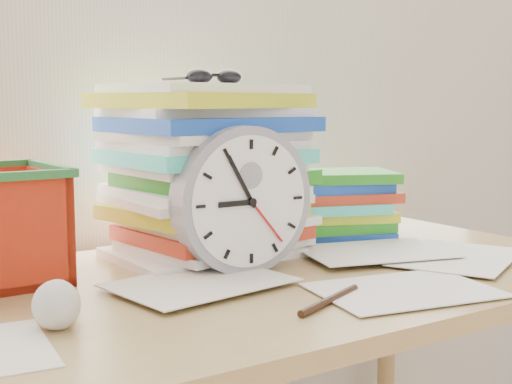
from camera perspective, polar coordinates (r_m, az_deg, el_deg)
desk at (r=1.21m, az=-2.11°, el=-10.39°), size 1.40×0.70×0.75m
paper_stack at (r=1.35m, az=-3.75°, el=1.69°), size 0.41×0.35×0.32m
clock at (r=1.21m, az=-1.12°, el=-0.64°), size 0.25×0.05×0.25m
sunglasses at (r=1.36m, az=-3.35°, el=9.20°), size 0.13×0.11×0.03m
book_stack at (r=1.53m, az=6.65°, el=-1.06°), size 0.30×0.26×0.15m
crumpled_ball at (r=0.96m, az=-15.72°, el=-8.65°), size 0.06×0.06×0.06m
pen at (r=1.05m, az=5.90°, el=-8.60°), size 0.16×0.08×0.01m
scattered_papers at (r=1.19m, az=-2.13°, el=-6.68°), size 1.26×0.42×0.02m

